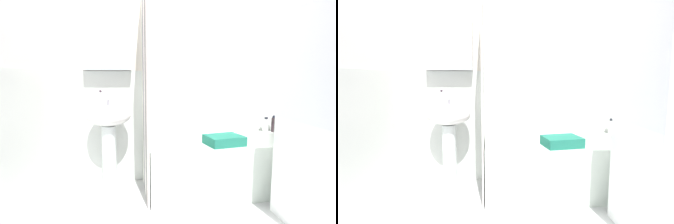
{
  "view_description": "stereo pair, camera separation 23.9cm",
  "coord_description": "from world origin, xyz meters",
  "views": [
    {
      "loc": [
        -0.76,
        -1.6,
        1.14
      ],
      "look_at": [
        -0.37,
        0.86,
        0.81
      ],
      "focal_mm": 28.28,
      "sensor_mm": 36.0,
      "label": 1
    },
    {
      "loc": [
        -0.53,
        -1.63,
        1.14
      ],
      "look_at": [
        -0.37,
        0.86,
        0.81
      ],
      "focal_mm": 28.28,
      "sensor_mm": 36.0,
      "label": 2
    }
  ],
  "objects": [
    {
      "name": "wall_back_tiled",
      "position": [
        -0.06,
        1.26,
        1.14
      ],
      "size": [
        3.6,
        0.18,
        2.4
      ],
      "color": "white",
      "rests_on": "ground_plane"
    },
    {
      "name": "wall_left_tiled",
      "position": [
        -1.57,
        0.34,
        1.12
      ],
      "size": [
        0.07,
        1.81,
        2.4
      ],
      "color": "white",
      "rests_on": "ground_plane"
    },
    {
      "name": "sink",
      "position": [
        -0.94,
        1.03,
        0.63
      ],
      "size": [
        0.44,
        0.34,
        0.86
      ],
      "color": "white",
      "rests_on": "ground_plane"
    },
    {
      "name": "faucet",
      "position": [
        -0.94,
        1.11,
        0.92
      ],
      "size": [
        0.03,
        0.12,
        0.12
      ],
      "color": "silver",
      "rests_on": "sink"
    },
    {
      "name": "soap_dispenser",
      "position": [
        -1.01,
        1.08,
        0.92
      ],
      "size": [
        0.05,
        0.05,
        0.15
      ],
      "color": "white",
      "rests_on": "sink"
    },
    {
      "name": "bathtub",
      "position": [
        0.22,
        0.87,
        0.26
      ],
      "size": [
        1.57,
        0.71,
        0.51
      ],
      "primitive_type": "cube",
      "color": "white",
      "rests_on": "ground_plane"
    },
    {
      "name": "shower_curtain",
      "position": [
        -0.58,
        0.87,
        1.0
      ],
      "size": [
        0.01,
        0.71,
        2.0
      ],
      "color": "white",
      "rests_on": "ground_plane"
    },
    {
      "name": "shampoo_bottle",
      "position": [
        0.9,
        1.14,
        0.6
      ],
      "size": [
        0.06,
        0.06,
        0.19
      ],
      "color": "#302328",
      "rests_on": "bathtub"
    },
    {
      "name": "conditioner_bottle",
      "position": [
        0.8,
        1.14,
        0.59
      ],
      "size": [
        0.05,
        0.05,
        0.17
      ],
      "color": "white",
      "rests_on": "bathtub"
    },
    {
      "name": "towel_folded",
      "position": [
        0.13,
        0.67,
        0.56
      ],
      "size": [
        0.36,
        0.3,
        0.09
      ],
      "primitive_type": "cube",
      "rotation": [
        0.0,
        0.0,
        0.16
      ],
      "color": "#1D6956",
      "rests_on": "bathtub"
    }
  ]
}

